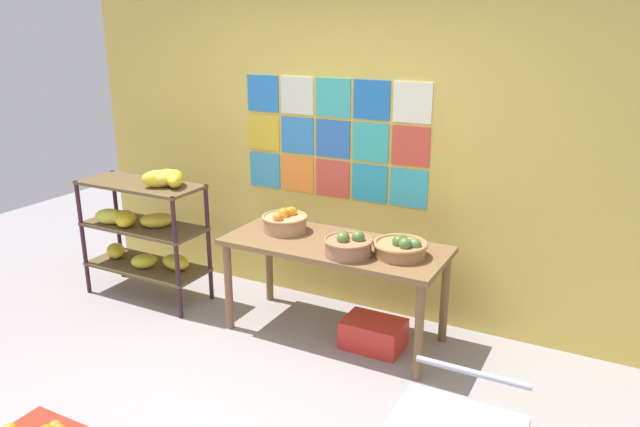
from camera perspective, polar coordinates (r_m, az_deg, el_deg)
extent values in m
cube|color=#DABC51|center=(4.76, 2.96, 7.17)|extent=(5.06, 0.06, 2.81)
cube|color=#297ACD|center=(5.06, -5.44, 11.28)|extent=(0.30, 0.01, 0.30)
cube|color=silver|center=(4.89, -2.20, 11.13)|extent=(0.30, 0.01, 0.30)
cube|color=#3AB0AB|center=(4.74, 1.26, 10.93)|extent=(0.30, 0.01, 0.30)
cube|color=blue|center=(4.61, 4.92, 10.68)|extent=(0.30, 0.01, 0.30)
cube|color=white|center=(4.49, 8.78, 10.37)|extent=(0.30, 0.01, 0.30)
cube|color=gold|center=(5.11, -5.33, 7.67)|extent=(0.30, 0.01, 0.30)
cube|color=#3281CC|center=(4.94, -2.16, 7.40)|extent=(0.30, 0.01, 0.30)
cube|color=#2C6ABC|center=(4.79, 1.23, 7.09)|extent=(0.30, 0.01, 0.30)
cube|color=#33B2AA|center=(4.66, 4.82, 6.72)|extent=(0.30, 0.01, 0.30)
cube|color=#CD4534|center=(4.54, 8.59, 6.32)|extent=(0.30, 0.01, 0.30)
cube|color=#3E9CBE|center=(5.17, -5.23, 4.14)|extent=(0.30, 0.01, 0.30)
cube|color=orange|center=(5.01, -2.11, 3.75)|extent=(0.30, 0.01, 0.30)
cube|color=#CC493B|center=(4.86, 1.21, 3.33)|extent=(0.30, 0.01, 0.30)
cube|color=#269ABB|center=(4.73, 4.72, 2.87)|extent=(0.30, 0.01, 0.30)
cube|color=#36ABBB|center=(4.61, 8.41, 2.37)|extent=(0.30, 0.01, 0.30)
cylinder|color=#361B24|center=(5.54, -21.57, -2.19)|extent=(0.04, 0.04, 1.01)
cylinder|color=#361B24|center=(4.83, -13.43, -4.24)|extent=(0.04, 0.04, 1.01)
cylinder|color=#361B24|center=(5.79, -18.62, -1.04)|extent=(0.04, 0.04, 1.01)
cylinder|color=#361B24|center=(5.12, -10.51, -2.81)|extent=(0.04, 0.04, 1.01)
cube|color=brown|center=(5.39, -16.05, -4.85)|extent=(1.07, 0.44, 0.03)
ellipsoid|color=yellow|center=(5.62, -18.81, -3.36)|extent=(0.27, 0.26, 0.13)
ellipsoid|color=yellow|center=(5.22, -13.52, -4.51)|extent=(0.30, 0.22, 0.12)
ellipsoid|color=yellow|center=(5.31, -16.33, -4.36)|extent=(0.27, 0.26, 0.12)
cube|color=brown|center=(5.26, -16.38, -1.18)|extent=(1.07, 0.44, 0.02)
ellipsoid|color=yellow|center=(5.35, -19.32, -0.27)|extent=(0.28, 0.21, 0.14)
ellipsoid|color=yellow|center=(5.24, -17.98, -0.48)|extent=(0.26, 0.27, 0.14)
ellipsoid|color=yellow|center=(5.22, -15.15, -0.51)|extent=(0.31, 0.28, 0.10)
ellipsoid|color=yellow|center=(5.15, -15.25, -0.67)|extent=(0.30, 0.28, 0.11)
cube|color=brown|center=(5.16, -16.72, 2.65)|extent=(1.07, 0.44, 0.02)
ellipsoid|color=yellow|center=(4.99, -14.43, 3.30)|extent=(0.18, 0.24, 0.14)
ellipsoid|color=yellow|center=(4.97, -15.13, 3.20)|extent=(0.28, 0.26, 0.14)
ellipsoid|color=yellow|center=(4.94, -13.59, 3.23)|extent=(0.28, 0.31, 0.14)
cube|color=brown|center=(4.38, 1.40, -3.08)|extent=(1.64, 0.70, 0.04)
cylinder|color=brown|center=(4.66, -8.67, -6.86)|extent=(0.06, 0.06, 0.70)
cylinder|color=brown|center=(4.03, 9.36, -11.02)|extent=(0.06, 0.06, 0.70)
cylinder|color=brown|center=(5.10, -4.85, -4.55)|extent=(0.06, 0.06, 0.70)
cylinder|color=brown|center=(4.52, 11.74, -7.84)|extent=(0.06, 0.06, 0.70)
cylinder|color=#976546|center=(4.13, 2.70, -3.27)|extent=(0.32, 0.32, 0.11)
torus|color=#9A6243|center=(4.11, 2.71, -2.55)|extent=(0.34, 0.34, 0.02)
sphere|color=#476D2F|center=(4.11, 3.66, -2.26)|extent=(0.09, 0.09, 0.09)
sphere|color=#495C36|center=(4.14, 2.21, -2.24)|extent=(0.09, 0.09, 0.09)
sphere|color=#50702A|center=(4.08, 2.16, -2.36)|extent=(0.08, 0.08, 0.08)
cylinder|color=tan|center=(4.61, -3.35, -1.00)|extent=(0.33, 0.33, 0.12)
torus|color=#AD8053|center=(4.59, -3.36, -0.31)|extent=(0.35, 0.35, 0.02)
sphere|color=orange|center=(4.59, -3.50, -0.20)|extent=(0.08, 0.08, 0.08)
sphere|color=orange|center=(4.52, -4.02, -0.38)|extent=(0.08, 0.08, 0.08)
sphere|color=orange|center=(4.64, -2.65, 0.18)|extent=(0.08, 0.08, 0.08)
sphere|color=orange|center=(4.64, -2.91, 0.11)|extent=(0.08, 0.08, 0.08)
sphere|color=orange|center=(4.60, -3.47, -0.01)|extent=(0.09, 0.09, 0.09)
cylinder|color=#A37446|center=(4.16, 7.60, -3.44)|extent=(0.35, 0.35, 0.09)
torus|color=#A67141|center=(4.14, 7.63, -2.87)|extent=(0.38, 0.38, 0.03)
sphere|color=#496F34|center=(4.07, 8.07, -2.89)|extent=(0.09, 0.09, 0.09)
sphere|color=#4A6439|center=(4.17, 7.78, -2.55)|extent=(0.09, 0.09, 0.09)
sphere|color=#3F6326|center=(4.12, 7.49, -2.69)|extent=(0.09, 0.09, 0.09)
sphere|color=#4B6F38|center=(4.11, 8.98, -2.97)|extent=(0.09, 0.09, 0.09)
cube|color=red|center=(4.48, 5.09, -11.30)|extent=(0.44, 0.31, 0.21)
cylinder|color=#A1A2AF|center=(2.84, 14.25, -14.41)|extent=(0.51, 0.03, 0.03)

